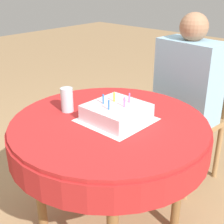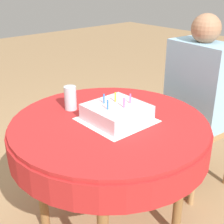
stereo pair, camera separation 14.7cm
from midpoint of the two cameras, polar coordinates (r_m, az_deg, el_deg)
The scene contains 6 objects.
dining_table at distance 1.53m, azimuth 2.24°, elevation -4.57°, with size 0.97×0.97×0.70m.
chair at distance 2.17m, azimuth 18.06°, elevation -0.67°, with size 0.45×0.45×0.88m.
person at distance 2.03m, azimuth 17.23°, elevation 3.85°, with size 0.42×0.33×1.14m.
napkin at distance 1.50m, azimuth 3.65°, elevation -1.52°, with size 0.31×0.31×0.00m.
birthday_cake at distance 1.48m, azimuth 3.69°, elevation -0.16°, with size 0.26×0.26×0.12m.
drinking_glass at distance 1.60m, azimuth -5.04°, elevation 2.52°, with size 0.06×0.06×0.12m.
Camera 2 is at (1.02, -0.88, 1.35)m, focal length 50.00 mm.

